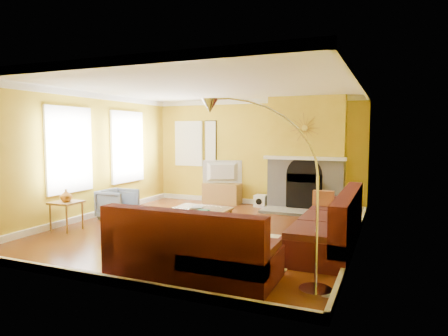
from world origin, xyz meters
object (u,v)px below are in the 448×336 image
at_px(coffee_table, 197,221).
at_px(arc_lamp, 265,193).
at_px(armchair, 118,204).
at_px(side_table, 67,216).
at_px(media_console, 222,193).
at_px(sectional_sofa, 257,220).

xyz_separation_m(coffee_table, arc_lamp, (1.94, -2.03, 0.91)).
relative_size(armchair, side_table, 1.27).
relative_size(coffee_table, arc_lamp, 0.48).
distance_m(media_console, armchair, 2.89).
relative_size(sectional_sofa, media_console, 4.04).
xyz_separation_m(sectional_sofa, side_table, (-3.66, -0.31, -0.18)).
height_order(media_console, side_table, side_table).
relative_size(sectional_sofa, side_table, 7.12).
height_order(coffee_table, arc_lamp, arc_lamp).
height_order(coffee_table, side_table, side_table).
distance_m(sectional_sofa, side_table, 3.68).
bearing_deg(sectional_sofa, armchair, 165.02).
bearing_deg(armchair, media_console, -27.88).
bearing_deg(media_console, coffee_table, -75.73).
xyz_separation_m(media_console, side_table, (-1.57, -3.78, 0.01)).
bearing_deg(coffee_table, media_console, 104.27).
relative_size(media_console, side_table, 1.76).
distance_m(media_console, arc_lamp, 5.73).
bearing_deg(coffee_table, side_table, -160.37).
bearing_deg(sectional_sofa, side_table, -175.12).
bearing_deg(sectional_sofa, coffee_table, 158.88).
height_order(coffee_table, media_console, media_console).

